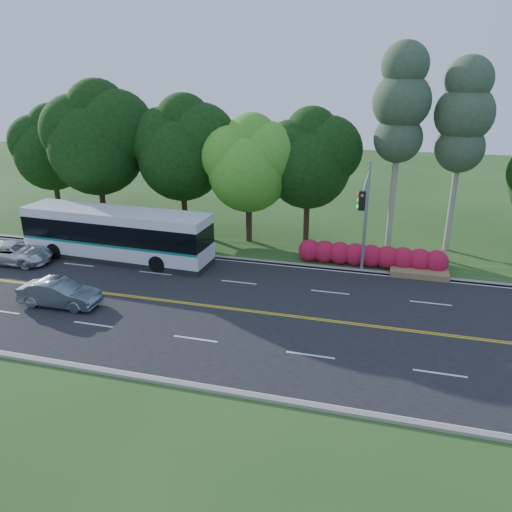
% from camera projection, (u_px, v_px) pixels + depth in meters
% --- Properties ---
extents(ground, '(120.00, 120.00, 0.00)m').
position_uv_depth(ground, '(229.00, 309.00, 26.73)').
color(ground, '#264818').
rests_on(ground, ground).
extents(road, '(60.00, 14.00, 0.02)m').
position_uv_depth(road, '(229.00, 308.00, 26.72)').
color(road, black).
rests_on(road, ground).
extents(curb_north, '(60.00, 0.30, 0.15)m').
position_uv_depth(curb_north, '(262.00, 261.00, 33.16)').
color(curb_north, gray).
rests_on(curb_north, ground).
extents(curb_south, '(60.00, 0.30, 0.15)m').
position_uv_depth(curb_south, '(174.00, 383.00, 20.23)').
color(curb_south, gray).
rests_on(curb_south, ground).
extents(grass_verge, '(60.00, 4.00, 0.10)m').
position_uv_depth(grass_verge, '(269.00, 252.00, 34.85)').
color(grass_verge, '#264818').
rests_on(grass_verge, ground).
extents(lane_markings, '(57.60, 13.82, 0.00)m').
position_uv_depth(lane_markings, '(227.00, 308.00, 26.74)').
color(lane_markings, gold).
rests_on(lane_markings, road).
extents(tree_row, '(44.70, 9.10, 13.84)m').
position_uv_depth(tree_row, '(212.00, 147.00, 36.61)').
color(tree_row, black).
rests_on(tree_row, ground).
extents(bougainvillea_hedge, '(9.50, 2.25, 1.50)m').
position_uv_depth(bougainvillea_hedge, '(374.00, 257.00, 32.08)').
color(bougainvillea_hedge, '#A10D22').
rests_on(bougainvillea_hedge, ground).
extents(traffic_signal, '(0.42, 6.10, 7.00)m').
position_uv_depth(traffic_signal, '(365.00, 207.00, 28.39)').
color(traffic_signal, '#97999F').
rests_on(traffic_signal, ground).
extents(transit_bus, '(13.05, 3.43, 3.38)m').
position_uv_depth(transit_bus, '(117.00, 235.00, 33.19)').
color(transit_bus, white).
rests_on(transit_bus, road).
extents(sedan, '(4.42, 1.66, 1.44)m').
position_uv_depth(sedan, '(60.00, 293.00, 26.82)').
color(sedan, slate).
rests_on(sedan, road).
extents(suv, '(5.11, 2.65, 1.38)m').
position_uv_depth(suv, '(15.00, 253.00, 32.83)').
color(suv, silver).
rests_on(suv, road).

